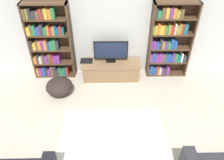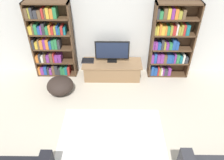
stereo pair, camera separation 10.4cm
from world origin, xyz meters
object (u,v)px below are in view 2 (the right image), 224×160
(bookshelf_right, at_px, (170,42))
(tv_stand, at_px, (112,70))
(laptop, at_px, (88,60))
(bookshelf_left, at_px, (51,42))
(television, at_px, (112,51))
(beanbag_ottoman, at_px, (60,86))

(bookshelf_right, xyz_separation_m, tv_stand, (-1.40, -0.16, -0.72))
(tv_stand, xyz_separation_m, laptop, (-0.62, 0.08, 0.23))
(bookshelf_right, relative_size, laptop, 6.16)
(bookshelf_left, height_order, laptop, bookshelf_left)
(television, xyz_separation_m, beanbag_ottoman, (-1.22, -0.70, -0.54))
(bookshelf_right, height_order, tv_stand, bookshelf_right)
(bookshelf_left, xyz_separation_m, beanbag_ottoman, (0.28, -0.79, -0.75))
(bookshelf_left, relative_size, laptop, 6.16)
(tv_stand, height_order, television, television)
(television, relative_size, beanbag_ottoman, 1.36)
(tv_stand, relative_size, laptop, 4.79)
(tv_stand, distance_m, beanbag_ottoman, 1.37)
(television, relative_size, laptop, 2.71)
(laptop, bearing_deg, bookshelf_right, 2.23)
(bookshelf_left, bearing_deg, beanbag_ottoman, -70.15)
(bookshelf_left, bearing_deg, bookshelf_right, 0.02)
(bookshelf_left, bearing_deg, television, -3.15)
(bookshelf_left, distance_m, bookshelf_right, 2.91)
(bookshelf_right, bearing_deg, television, -176.58)
(beanbag_ottoman, bearing_deg, bookshelf_right, 16.68)
(bookshelf_right, bearing_deg, beanbag_ottoman, -163.32)
(television, height_order, laptop, television)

